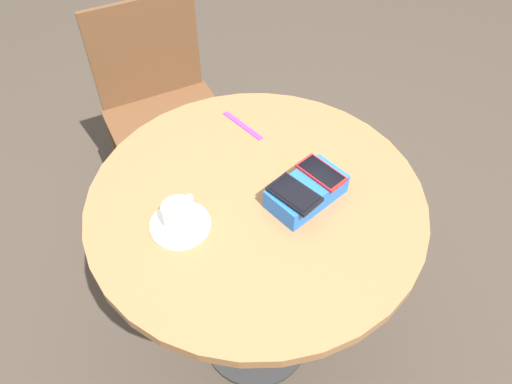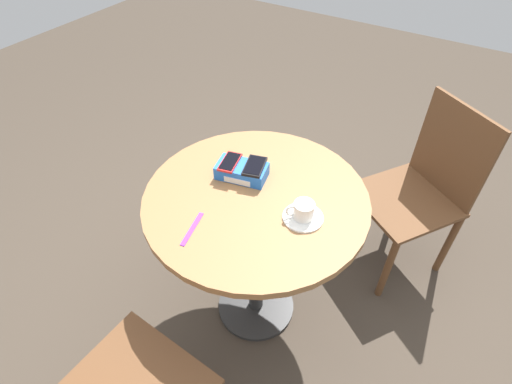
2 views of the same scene
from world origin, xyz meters
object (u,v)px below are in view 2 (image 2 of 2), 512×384
(phone_black, at_px, (255,166))
(saucer, at_px, (303,217))
(chair_near_window, at_px, (419,190))
(phone_red, at_px, (230,162))
(round_table, at_px, (256,221))
(phone_box, at_px, (242,171))
(coffee_cup, at_px, (303,210))
(lanyard_strap, at_px, (192,229))

(phone_black, distance_m, saucer, 0.28)
(phone_black, xyz_separation_m, chair_near_window, (0.56, 0.66, -0.38))
(phone_red, xyz_separation_m, saucer, (0.36, -0.06, -0.06))
(round_table, height_order, phone_box, phone_box)
(coffee_cup, bearing_deg, chair_near_window, 68.35)
(phone_box, xyz_separation_m, phone_red, (-0.05, -0.01, 0.03))
(chair_near_window, bearing_deg, lanyard_strap, -121.03)
(phone_box, distance_m, phone_black, 0.06)
(phone_box, bearing_deg, chair_near_window, 47.99)
(phone_black, relative_size, coffee_cup, 1.48)
(phone_black, relative_size, lanyard_strap, 0.87)
(phone_box, bearing_deg, phone_red, -167.17)
(round_table, relative_size, phone_box, 3.99)
(round_table, distance_m, chair_near_window, 0.91)
(phone_red, bearing_deg, chair_near_window, 46.28)
(phone_red, distance_m, saucer, 0.37)
(round_table, relative_size, lanyard_strap, 5.42)
(phone_box, bearing_deg, phone_black, 19.57)
(phone_red, bearing_deg, phone_box, 12.83)
(phone_box, height_order, phone_black, phone_black)
(phone_red, bearing_deg, coffee_cup, -10.50)
(phone_red, xyz_separation_m, lanyard_strap, (0.05, -0.31, -0.06))
(saucer, bearing_deg, lanyard_strap, -140.68)
(phone_box, height_order, chair_near_window, chair_near_window)
(phone_black, bearing_deg, saucer, -19.59)
(round_table, relative_size, chair_near_window, 0.94)
(phone_black, bearing_deg, coffee_cup, -19.98)
(lanyard_strap, bearing_deg, phone_black, 82.79)
(phone_red, height_order, coffee_cup, coffee_cup)
(phone_red, bearing_deg, saucer, -10.24)
(round_table, xyz_separation_m, phone_box, (-0.11, 0.07, 0.17))
(round_table, height_order, phone_black, phone_black)
(lanyard_strap, bearing_deg, chair_near_window, 58.97)
(phone_red, height_order, lanyard_strap, phone_red)
(coffee_cup, height_order, lanyard_strap, coffee_cup)
(round_table, distance_m, phone_black, 0.23)
(phone_box, height_order, coffee_cup, coffee_cup)
(phone_red, relative_size, chair_near_window, 0.15)
(phone_box, relative_size, phone_black, 1.56)
(coffee_cup, bearing_deg, phone_box, 166.00)
(phone_box, relative_size, chair_near_window, 0.24)
(phone_black, xyz_separation_m, saucer, (0.26, -0.09, -0.06))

